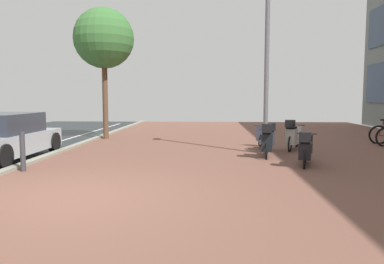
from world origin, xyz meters
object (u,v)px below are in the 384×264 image
object	(u,v)px
bollard_far	(23,152)
street_tree	(104,39)
scooter_far	(266,137)
scooter_extra	(292,136)
lamp_post	(267,41)
scooter_mid	(267,141)
scooter_near	(305,149)
parked_car_near	(3,137)

from	to	relation	value
bollard_far	street_tree	bearing A→B (deg)	89.70
scooter_far	scooter_extra	distance (m)	0.86
scooter_far	street_tree	xyz separation A→B (m)	(-6.30, 2.97, 3.73)
scooter_far	lamp_post	world-z (taller)	lamp_post
scooter_extra	lamp_post	distance (m)	3.27
scooter_mid	street_tree	xyz separation A→B (m)	(-6.09, 4.48, 3.70)
scooter_extra	street_tree	distance (m)	8.59
bollard_far	lamp_post	bearing A→B (deg)	25.97
scooter_mid	street_tree	size ratio (longest dim) A/B	0.33
scooter_near	lamp_post	bearing A→B (deg)	110.81
scooter_mid	lamp_post	distance (m)	3.06
scooter_far	parked_car_near	size ratio (longest dim) A/B	0.46
scooter_extra	bollard_far	size ratio (longest dim) A/B	1.84
scooter_far	lamp_post	bearing A→B (deg)	-100.67
scooter_mid	scooter_extra	world-z (taller)	scooter_extra
scooter_far	scooter_extra	bearing A→B (deg)	-2.69
parked_car_near	bollard_far	size ratio (longest dim) A/B	4.23
scooter_extra	scooter_far	bearing A→B (deg)	177.31
scooter_extra	lamp_post	bearing A→B (deg)	-140.07
scooter_near	street_tree	world-z (taller)	street_tree
scooter_mid	scooter_far	distance (m)	1.52
scooter_mid	street_tree	distance (m)	8.42
scooter_far	scooter_mid	bearing A→B (deg)	-97.89
scooter_extra	scooter_mid	bearing A→B (deg)	-126.00
scooter_far	scooter_extra	world-z (taller)	scooter_extra
lamp_post	street_tree	bearing A→B (deg)	147.71
scooter_far	bollard_far	bearing A→B (deg)	-148.37
parked_car_near	lamp_post	xyz separation A→B (m)	(7.60, 1.32, 2.84)
scooter_mid	scooter_far	size ratio (longest dim) A/B	0.99
scooter_near	scooter_far	world-z (taller)	scooter_far
scooter_mid	lamp_post	world-z (taller)	lamp_post
scooter_mid	bollard_far	world-z (taller)	scooter_mid
scooter_near	scooter_mid	size ratio (longest dim) A/B	1.00
scooter_extra	parked_car_near	size ratio (longest dim) A/B	0.43
lamp_post	bollard_far	size ratio (longest dim) A/B	6.71
scooter_near	scooter_far	size ratio (longest dim) A/B	0.99
scooter_far	parked_car_near	bearing A→B (deg)	-164.08
scooter_mid	lamp_post	bearing A→B (deg)	86.31
scooter_mid	street_tree	world-z (taller)	street_tree
scooter_near	street_tree	size ratio (longest dim) A/B	0.33
scooter_near	bollard_far	distance (m)	6.98
scooter_near	bollard_far	xyz separation A→B (m)	(-6.90, -1.06, 0.04)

